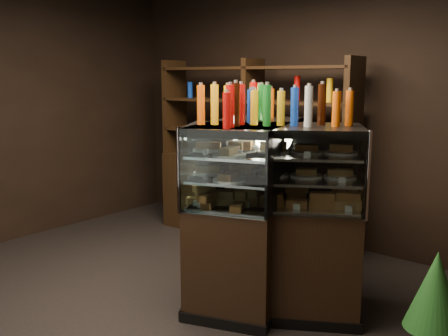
% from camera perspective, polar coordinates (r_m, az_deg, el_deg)
% --- Properties ---
extents(ground, '(5.00, 5.00, 0.00)m').
position_cam_1_polar(ground, '(4.05, -9.81, -16.34)').
color(ground, black).
rests_on(ground, ground).
extents(room_shell, '(5.02, 5.02, 3.01)m').
position_cam_1_polar(room_shell, '(3.62, -10.78, 12.29)').
color(room_shell, black).
rests_on(room_shell, ground).
extents(display_case, '(1.60, 1.49, 1.46)m').
position_cam_1_polar(display_case, '(4.07, 4.09, -8.58)').
color(display_case, black).
rests_on(display_case, ground).
extents(food_display, '(1.18, 1.23, 0.45)m').
position_cam_1_polar(food_display, '(3.91, 4.16, -0.00)').
color(food_display, '#B97D42').
rests_on(food_display, display_case).
extents(bottles_top, '(1.02, 1.09, 0.30)m').
position_cam_1_polar(bottles_top, '(3.85, 4.33, 7.17)').
color(bottles_top, '#0F38B2').
rests_on(bottles_top, display_case).
extents(potted_conifer, '(0.38, 0.38, 0.81)m').
position_cam_1_polar(potted_conifer, '(3.58, 23.03, -12.58)').
color(potted_conifer, black).
rests_on(potted_conifer, ground).
extents(back_shelving, '(2.36, 0.55, 2.00)m').
position_cam_1_polar(back_shelving, '(5.56, 3.22, -2.10)').
color(back_shelving, black).
rests_on(back_shelving, ground).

